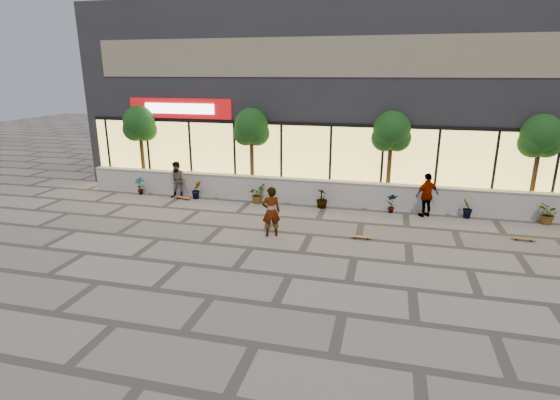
% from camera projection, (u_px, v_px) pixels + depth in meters
% --- Properties ---
extents(ground, '(80.00, 80.00, 0.00)m').
position_uv_depth(ground, '(290.00, 276.00, 12.07)').
color(ground, gray).
rests_on(ground, ground).
extents(planter_wall, '(22.00, 0.42, 1.04)m').
position_uv_depth(planter_wall, '(326.00, 192.00, 18.44)').
color(planter_wall, '#BAB6B1').
rests_on(planter_wall, ground).
extents(retail_building, '(24.00, 9.17, 8.50)m').
position_uv_depth(retail_building, '(344.00, 95.00, 22.49)').
color(retail_building, '#25262B').
rests_on(retail_building, ground).
extents(shrub_a, '(0.43, 0.29, 0.81)m').
position_uv_depth(shrub_a, '(140.00, 186.00, 19.94)').
color(shrub_a, black).
rests_on(shrub_a, ground).
extents(shrub_b, '(0.57, 0.57, 0.81)m').
position_uv_depth(shrub_b, '(196.00, 190.00, 19.29)').
color(shrub_b, black).
rests_on(shrub_b, ground).
extents(shrub_c, '(0.68, 0.77, 0.81)m').
position_uv_depth(shrub_c, '(257.00, 194.00, 18.63)').
color(shrub_c, black).
rests_on(shrub_c, ground).
extents(shrub_d, '(0.64, 0.64, 0.81)m').
position_uv_depth(shrub_d, '(322.00, 198.00, 17.98)').
color(shrub_d, black).
rests_on(shrub_d, ground).
extents(shrub_e, '(0.46, 0.35, 0.81)m').
position_uv_depth(shrub_e, '(392.00, 203.00, 17.33)').
color(shrub_e, black).
rests_on(shrub_e, ground).
extents(shrub_f, '(0.55, 0.57, 0.81)m').
position_uv_depth(shrub_f, '(467.00, 208.00, 16.68)').
color(shrub_f, black).
rests_on(shrub_f, ground).
extents(shrub_g, '(0.77, 0.84, 0.81)m').
position_uv_depth(shrub_g, '(548.00, 214.00, 16.03)').
color(shrub_g, black).
rests_on(shrub_g, ground).
extents(tree_west, '(1.60, 1.50, 3.92)m').
position_uv_depth(tree_west, '(140.00, 126.00, 20.48)').
color(tree_west, '#442A18').
rests_on(tree_west, ground).
extents(tree_midwest, '(1.60, 1.50, 3.92)m').
position_uv_depth(tree_midwest, '(251.00, 129.00, 19.20)').
color(tree_midwest, '#442A18').
rests_on(tree_midwest, ground).
extents(tree_mideast, '(1.60, 1.50, 3.92)m').
position_uv_depth(tree_mideast, '(391.00, 134.00, 17.81)').
color(tree_mideast, '#442A18').
rests_on(tree_mideast, ground).
extents(tree_east, '(1.60, 1.50, 3.92)m').
position_uv_depth(tree_east, '(541.00, 139.00, 16.53)').
color(tree_east, '#442A18').
rests_on(tree_east, ground).
extents(skater_center, '(0.75, 0.63, 1.74)m').
position_uv_depth(skater_center, '(271.00, 212.00, 14.77)').
color(skater_center, white).
rests_on(skater_center, ground).
extents(skater_left, '(0.83, 0.66, 1.65)m').
position_uv_depth(skater_left, '(178.00, 180.00, 19.21)').
color(skater_left, '#9A8C63').
rests_on(skater_left, ground).
extents(skater_right_near, '(1.07, 0.92, 1.73)m').
position_uv_depth(skater_right_near, '(427.00, 195.00, 16.76)').
color(skater_right_near, silver).
rests_on(skater_right_near, ground).
extents(skateboard_center, '(0.71, 0.20, 0.09)m').
position_uv_depth(skateboard_center, '(361.00, 237.00, 14.72)').
color(skateboard_center, olive).
rests_on(skateboard_center, ground).
extents(skateboard_left, '(0.82, 0.38, 0.10)m').
position_uv_depth(skateboard_left, '(182.00, 197.00, 19.28)').
color(skateboard_left, '#D34A27').
rests_on(skateboard_left, ground).
extents(skateboard_right_near, '(0.73, 0.23, 0.09)m').
position_uv_depth(skateboard_right_near, '(523.00, 239.00, 14.56)').
color(skateboard_right_near, brown).
rests_on(skateboard_right_near, ground).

